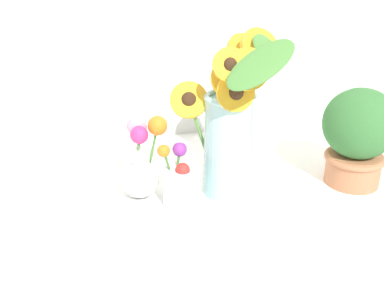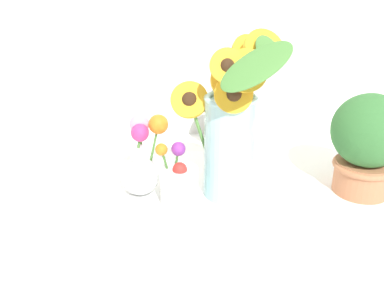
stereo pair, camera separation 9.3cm
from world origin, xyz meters
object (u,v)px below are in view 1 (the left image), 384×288
object	(u,v)px
serving_tray	(192,197)
potted_plant	(358,134)
mason_jar_sunflowers	(232,125)
vase_bulb_right	(141,165)
vase_small_center	(181,183)

from	to	relation	value
serving_tray	potted_plant	xyz separation A→B (m)	(0.39, 0.01, 0.11)
serving_tray	mason_jar_sunflowers	size ratio (longest dim) A/B	1.24
mason_jar_sunflowers	vase_bulb_right	world-z (taller)	mason_jar_sunflowers
vase_small_center	serving_tray	bearing A→B (deg)	51.56
mason_jar_sunflowers	potted_plant	world-z (taller)	mason_jar_sunflowers
serving_tray	vase_small_center	world-z (taller)	vase_small_center
serving_tray	vase_small_center	bearing A→B (deg)	-128.44
vase_bulb_right	serving_tray	bearing A→B (deg)	-9.11
vase_small_center	mason_jar_sunflowers	bearing A→B (deg)	14.43
vase_bulb_right	mason_jar_sunflowers	bearing A→B (deg)	-8.47
mason_jar_sunflowers	potted_plant	distance (m)	0.31
mason_jar_sunflowers	serving_tray	bearing A→B (deg)	172.38
vase_small_center	potted_plant	bearing A→B (deg)	6.50
vase_bulb_right	potted_plant	xyz separation A→B (m)	(0.50, -0.01, 0.03)
mason_jar_sunflowers	potted_plant	bearing A→B (deg)	3.51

